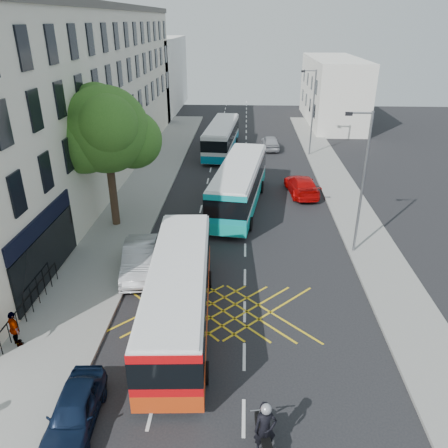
# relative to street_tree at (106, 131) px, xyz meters

# --- Properties ---
(ground) EXTENTS (120.00, 120.00, 0.00)m
(ground) POSITION_rel_street_tree_xyz_m (8.51, -14.97, -6.29)
(ground) COLOR black
(ground) RESTS_ON ground
(pavement_left) EXTENTS (5.00, 70.00, 0.15)m
(pavement_left) POSITION_rel_street_tree_xyz_m (0.01, 0.03, -6.22)
(pavement_left) COLOR gray
(pavement_left) RESTS_ON ground
(pavement_right) EXTENTS (3.00, 70.00, 0.15)m
(pavement_right) POSITION_rel_street_tree_xyz_m (16.01, 0.03, -6.22)
(pavement_right) COLOR gray
(pavement_right) RESTS_ON ground
(terrace_main) EXTENTS (8.30, 45.00, 13.50)m
(terrace_main) POSITION_rel_street_tree_xyz_m (-5.49, 9.52, 0.46)
(terrace_main) COLOR beige
(terrace_main) RESTS_ON ground
(terrace_far) EXTENTS (8.00, 20.00, 10.00)m
(terrace_far) POSITION_rel_street_tree_xyz_m (-5.49, 40.03, -1.29)
(terrace_far) COLOR silver
(terrace_far) RESTS_ON ground
(building_right) EXTENTS (6.00, 18.00, 8.00)m
(building_right) POSITION_rel_street_tree_xyz_m (19.51, 33.03, -2.29)
(building_right) COLOR silver
(building_right) RESTS_ON ground
(street_tree) EXTENTS (6.30, 5.70, 8.80)m
(street_tree) POSITION_rel_street_tree_xyz_m (0.00, 0.00, 0.00)
(street_tree) COLOR #382619
(street_tree) RESTS_ON pavement_left
(lamp_near) EXTENTS (1.45, 0.15, 8.00)m
(lamp_near) POSITION_rel_street_tree_xyz_m (14.71, -2.97, -1.68)
(lamp_near) COLOR slate
(lamp_near) RESTS_ON pavement_right
(lamp_far) EXTENTS (1.45, 0.15, 8.00)m
(lamp_far) POSITION_rel_street_tree_xyz_m (14.71, 17.03, -1.68)
(lamp_far) COLOR slate
(lamp_far) RESTS_ON pavement_right
(railings) EXTENTS (0.08, 5.60, 1.14)m
(railings) POSITION_rel_street_tree_xyz_m (-1.19, -9.67, -5.57)
(railings) COLOR black
(railings) RESTS_ON pavement_left
(bus_near) EXTENTS (3.12, 10.77, 2.99)m
(bus_near) POSITION_rel_street_tree_xyz_m (5.64, -9.93, -4.72)
(bus_near) COLOR silver
(bus_near) RESTS_ON ground
(bus_mid) EXTENTS (4.15, 11.68, 3.21)m
(bus_mid) POSITION_rel_street_tree_xyz_m (8.02, 3.60, -4.60)
(bus_mid) COLOR silver
(bus_mid) RESTS_ON ground
(bus_far) EXTENTS (3.28, 10.73, 2.97)m
(bus_far) POSITION_rel_street_tree_xyz_m (6.00, 17.80, -4.73)
(bus_far) COLOR silver
(bus_far) RESTS_ON ground
(motorbike) EXTENTS (0.83, 2.37, 2.12)m
(motorbike) POSITION_rel_street_tree_xyz_m (9.14, -16.28, -5.30)
(motorbike) COLOR black
(motorbike) RESTS_ON ground
(parked_car_blue) EXTENTS (1.68, 3.78, 1.26)m
(parked_car_blue) POSITION_rel_street_tree_xyz_m (2.91, -15.49, -5.66)
(parked_car_blue) COLOR black
(parked_car_blue) RESTS_ON ground
(parked_car_silver) EXTENTS (2.28, 4.98, 1.58)m
(parked_car_silver) POSITION_rel_street_tree_xyz_m (2.91, -5.72, -5.50)
(parked_car_silver) COLOR #ACAFB4
(parked_car_silver) RESTS_ON ground
(red_hatchback) EXTENTS (2.58, 5.17, 1.44)m
(red_hatchback) POSITION_rel_street_tree_xyz_m (12.82, 6.37, -5.57)
(red_hatchback) COLOR #C40808
(red_hatchback) RESTS_ON ground
(distant_car_grey) EXTENTS (2.82, 5.58, 1.51)m
(distant_car_grey) POSITION_rel_street_tree_xyz_m (6.09, 23.38, -5.54)
(distant_car_grey) COLOR #414449
(distant_car_grey) RESTS_ON ground
(distant_car_silver) EXTENTS (1.96, 4.29, 1.43)m
(distant_car_silver) POSITION_rel_street_tree_xyz_m (11.01, 19.30, -5.58)
(distant_car_silver) COLOR #A3A4AA
(distant_car_silver) RESTS_ON ground
(pedestrian_far) EXTENTS (0.96, 0.93, 1.61)m
(pedestrian_far) POSITION_rel_street_tree_xyz_m (-0.84, -11.87, -5.34)
(pedestrian_far) COLOR gray
(pedestrian_far) RESTS_ON pavement_left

